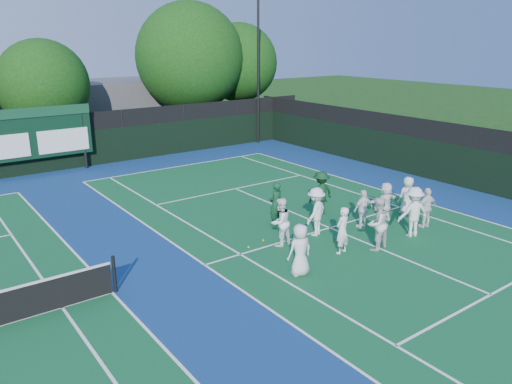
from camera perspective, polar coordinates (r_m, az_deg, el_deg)
ground at (r=18.49m, az=10.59°, el=-4.98°), size 120.00×120.00×0.00m
court_apron at (r=15.80m, az=-7.51°, el=-8.77°), size 34.00×32.00×0.01m
near_court at (r=19.13m, az=8.42°, el=-4.07°), size 11.05×23.85×0.01m
back_fence at (r=28.90m, az=-22.28°, el=4.84°), size 34.00×0.08×3.00m
divider_fence_right at (r=25.67m, az=23.09°, el=3.34°), size 0.08×32.00×3.00m
scoreboard at (r=28.13m, az=-24.25°, el=6.05°), size 6.00×0.21×3.55m
clubhouse at (r=37.46m, az=-19.61°, el=8.67°), size 18.00×6.00×4.00m
light_pole_right at (r=33.94m, az=0.25°, el=16.16°), size 1.20×0.30×10.12m
tree_c at (r=32.18m, az=-22.90°, el=10.98°), size 5.25×5.25×6.93m
tree_d at (r=35.67m, az=-7.42°, el=14.74°), size 7.37×7.37×9.35m
tree_e at (r=37.82m, az=-1.88°, el=14.35°), size 5.66×5.66×8.04m
tennis_ball_0 at (r=17.72m, az=0.84°, el=-5.55°), size 0.07×0.07×0.07m
tennis_ball_1 at (r=20.69m, az=13.61°, el=-2.66°), size 0.07×0.07×0.07m
tennis_ball_2 at (r=20.53m, az=18.97°, el=-3.29°), size 0.07×0.07×0.07m
tennis_ball_3 at (r=17.18m, az=-0.87°, el=-6.31°), size 0.07×0.07×0.07m
tennis_ball_4 at (r=20.51m, az=7.00°, el=-2.47°), size 0.07×0.07×0.07m
player_front_0 at (r=15.08m, az=5.05°, el=-6.61°), size 0.84×0.60×1.62m
player_front_1 at (r=16.75m, az=9.82°, el=-4.35°), size 0.65×0.49×1.61m
player_front_2 at (r=17.25m, az=13.65°, el=-3.53°), size 0.95×0.76×1.85m
player_front_3 at (r=18.78m, az=17.53°, el=-2.17°), size 1.33×1.00×1.84m
player_front_4 at (r=19.83m, az=18.93°, el=-1.72°), size 0.95×0.50×1.55m
player_back_0 at (r=17.13m, az=2.80°, el=-3.45°), size 0.92×0.77×1.71m
player_back_1 at (r=18.11m, az=6.86°, el=-2.25°), size 1.32×1.06×1.79m
player_back_2 at (r=19.19m, az=12.15°, el=-1.89°), size 0.90×0.45×1.49m
player_back_3 at (r=20.03m, az=14.56°, el=-1.11°), size 1.48×0.52×1.58m
player_back_4 at (r=21.12m, az=16.91°, el=-0.39°), size 0.88×0.70×1.57m
coach_left at (r=18.88m, az=2.27°, el=-1.43°), size 0.66×0.46×1.73m
coach_right at (r=20.33m, az=7.43°, el=-0.10°), size 1.17×0.68×1.80m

